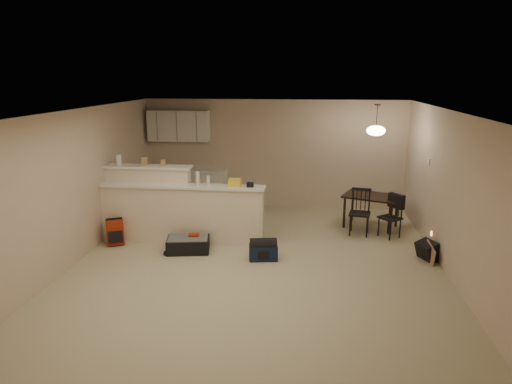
# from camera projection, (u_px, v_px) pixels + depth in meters

# --- Properties ---
(room) EXTENTS (7.00, 7.02, 2.50)m
(room) POSITION_uv_depth(u_px,v_px,m) (257.00, 191.00, 7.23)
(room) COLOR #C2B695
(room) RESTS_ON ground
(breakfast_bar) EXTENTS (3.08, 0.58, 1.39)m
(breakfast_bar) POSITION_uv_depth(u_px,v_px,m) (170.00, 209.00, 8.53)
(breakfast_bar) COLOR beige
(breakfast_bar) RESTS_ON ground
(upper_cabinets) EXTENTS (1.40, 0.34, 0.70)m
(upper_cabinets) POSITION_uv_depth(u_px,v_px,m) (179.00, 126.00, 10.51)
(upper_cabinets) COLOR white
(upper_cabinets) RESTS_ON room
(kitchen_counter) EXTENTS (1.80, 0.60, 0.90)m
(kitchen_counter) POSITION_uv_depth(u_px,v_px,m) (188.00, 188.00, 10.72)
(kitchen_counter) COLOR white
(kitchen_counter) RESTS_ON ground
(thermostat) EXTENTS (0.02, 0.12, 0.12)m
(thermostat) POSITION_uv_depth(u_px,v_px,m) (429.00, 162.00, 8.33)
(thermostat) COLOR beige
(thermostat) RESTS_ON room
(jar) EXTENTS (0.10, 0.10, 0.20)m
(jar) POSITION_uv_depth(u_px,v_px,m) (119.00, 160.00, 8.56)
(jar) COLOR silver
(jar) RESTS_ON breakfast_bar
(cereal_box) EXTENTS (0.10, 0.07, 0.16)m
(cereal_box) POSITION_uv_depth(u_px,v_px,m) (145.00, 161.00, 8.50)
(cereal_box) COLOR #A98157
(cereal_box) RESTS_ON breakfast_bar
(small_box) EXTENTS (0.08, 0.06, 0.12)m
(small_box) POSITION_uv_depth(u_px,v_px,m) (163.00, 163.00, 8.47)
(small_box) COLOR #A98157
(small_box) RESTS_ON breakfast_bar
(bottle_a) EXTENTS (0.07, 0.07, 0.26)m
(bottle_a) POSITION_uv_depth(u_px,v_px,m) (198.00, 178.00, 8.24)
(bottle_a) COLOR silver
(bottle_a) RESTS_ON breakfast_bar
(bottle_b) EXTENTS (0.06, 0.06, 0.18)m
(bottle_b) POSITION_uv_depth(u_px,v_px,m) (208.00, 181.00, 8.23)
(bottle_b) COLOR silver
(bottle_b) RESTS_ON breakfast_bar
(bag_lump) EXTENTS (0.22, 0.18, 0.14)m
(bag_lump) POSITION_uv_depth(u_px,v_px,m) (235.00, 183.00, 8.18)
(bag_lump) COLOR #A98157
(bag_lump) RESTS_ON breakfast_bar
(pouch) EXTENTS (0.12, 0.10, 0.08)m
(pouch) POSITION_uv_depth(u_px,v_px,m) (250.00, 185.00, 8.15)
(pouch) COLOR #A98157
(pouch) RESTS_ON breakfast_bar
(dining_table) EXTENTS (1.26, 1.06, 0.67)m
(dining_table) POSITION_uv_depth(u_px,v_px,m) (371.00, 199.00, 9.24)
(dining_table) COLOR black
(dining_table) RESTS_ON ground
(pendant_lamp) EXTENTS (0.36, 0.36, 0.62)m
(pendant_lamp) POSITION_uv_depth(u_px,v_px,m) (376.00, 130.00, 8.89)
(pendant_lamp) COLOR brown
(pendant_lamp) RESTS_ON room
(dining_chair_near) EXTENTS (0.45, 0.44, 0.90)m
(dining_chair_near) POSITION_uv_depth(u_px,v_px,m) (360.00, 212.00, 8.84)
(dining_chair_near) COLOR black
(dining_chair_near) RESTS_ON ground
(dining_chair_far) EXTENTS (0.49, 0.49, 0.82)m
(dining_chair_far) POSITION_uv_depth(u_px,v_px,m) (390.00, 217.00, 8.71)
(dining_chair_far) COLOR black
(dining_chair_far) RESTS_ON ground
(suitcase) EXTENTS (0.80, 0.59, 0.25)m
(suitcase) POSITION_uv_depth(u_px,v_px,m) (188.00, 245.00, 8.06)
(suitcase) COLOR black
(suitcase) RESTS_ON ground
(red_backpack) EXTENTS (0.36, 0.31, 0.46)m
(red_backpack) POSITION_uv_depth(u_px,v_px,m) (115.00, 232.00, 8.37)
(red_backpack) COLOR #9E2811
(red_backpack) RESTS_ON ground
(navy_duffel) EXTENTS (0.51, 0.33, 0.26)m
(navy_duffel) POSITION_uv_depth(u_px,v_px,m) (263.00, 252.00, 7.70)
(navy_duffel) COLOR #121D39
(navy_duffel) RESTS_ON ground
(black_daypack) EXTENTS (0.37, 0.42, 0.31)m
(black_daypack) POSITION_uv_depth(u_px,v_px,m) (428.00, 251.00, 7.70)
(black_daypack) COLOR black
(black_daypack) RESTS_ON ground
(cardboard_sheet) EXTENTS (0.06, 0.41, 0.31)m
(cardboard_sheet) POSITION_uv_depth(u_px,v_px,m) (430.00, 254.00, 7.57)
(cardboard_sheet) COLOR #A98157
(cardboard_sheet) RESTS_ON ground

